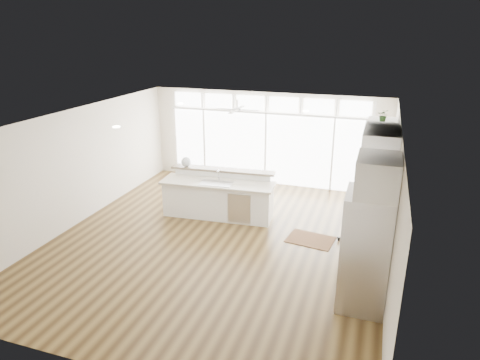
% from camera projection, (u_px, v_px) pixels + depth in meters
% --- Properties ---
extents(floor, '(7.00, 8.00, 0.02)m').
position_uv_depth(floor, '(218.00, 241.00, 9.42)').
color(floor, '#3B2912').
rests_on(floor, ground).
extents(ceiling, '(7.00, 8.00, 0.02)m').
position_uv_depth(ceiling, '(216.00, 119.00, 8.50)').
color(ceiling, silver).
rests_on(ceiling, wall_back).
extents(wall_back, '(7.00, 0.04, 2.70)m').
position_uv_depth(wall_back, '(267.00, 138.00, 12.53)').
color(wall_back, beige).
rests_on(wall_back, floor).
extents(wall_front, '(7.00, 0.04, 2.70)m').
position_uv_depth(wall_front, '(101.00, 286.00, 5.39)').
color(wall_front, beige).
rests_on(wall_front, floor).
extents(wall_left, '(0.04, 8.00, 2.70)m').
position_uv_depth(wall_left, '(78.00, 167.00, 10.00)').
color(wall_left, beige).
rests_on(wall_left, floor).
extents(wall_right, '(0.04, 8.00, 2.70)m').
position_uv_depth(wall_right, '(393.00, 203.00, 7.92)').
color(wall_right, beige).
rests_on(wall_right, floor).
extents(glass_wall, '(5.80, 0.06, 2.08)m').
position_uv_depth(glass_wall, '(266.00, 149.00, 12.58)').
color(glass_wall, white).
rests_on(glass_wall, wall_back).
extents(transom_row, '(5.90, 0.06, 0.40)m').
position_uv_depth(transom_row, '(267.00, 104.00, 12.13)').
color(transom_row, white).
rests_on(transom_row, wall_back).
extents(desk_window, '(0.04, 0.85, 0.85)m').
position_uv_depth(desk_window, '(392.00, 187.00, 8.13)').
color(desk_window, white).
rests_on(desk_window, wall_right).
extents(ceiling_fan, '(1.16, 1.16, 0.32)m').
position_uv_depth(ceiling_fan, '(237.00, 106.00, 11.23)').
color(ceiling_fan, silver).
rests_on(ceiling_fan, ceiling).
extents(recessed_lights, '(3.40, 3.00, 0.02)m').
position_uv_depth(recessed_lights, '(219.00, 118.00, 8.69)').
color(recessed_lights, white).
rests_on(recessed_lights, ceiling).
extents(oven_cabinet, '(0.64, 1.20, 2.50)m').
position_uv_depth(oven_cabinet, '(377.00, 176.00, 9.66)').
color(oven_cabinet, white).
rests_on(oven_cabinet, floor).
extents(desk_nook, '(0.72, 1.30, 0.76)m').
position_uv_depth(desk_nook, '(368.00, 240.00, 8.62)').
color(desk_nook, white).
rests_on(desk_nook, floor).
extents(upper_cabinets, '(0.64, 1.30, 0.64)m').
position_uv_depth(upper_cabinets, '(381.00, 146.00, 7.95)').
color(upper_cabinets, white).
rests_on(upper_cabinets, wall_right).
extents(refrigerator, '(0.76, 0.90, 2.00)m').
position_uv_depth(refrigerator, '(365.00, 251.00, 6.94)').
color(refrigerator, silver).
rests_on(refrigerator, floor).
extents(fridge_cabinet, '(0.64, 0.90, 0.60)m').
position_uv_depth(fridge_cabinet, '(378.00, 176.00, 6.49)').
color(fridge_cabinet, white).
rests_on(fridge_cabinet, wall_right).
extents(framed_photos, '(0.06, 0.22, 0.80)m').
position_uv_depth(framed_photos, '(391.00, 184.00, 8.73)').
color(framed_photos, black).
rests_on(framed_photos, wall_right).
extents(kitchen_island, '(2.83, 1.24, 1.10)m').
position_uv_depth(kitchen_island, '(218.00, 196.00, 10.44)').
color(kitchen_island, white).
rests_on(kitchen_island, floor).
extents(rug, '(1.09, 0.85, 0.01)m').
position_uv_depth(rug, '(310.00, 239.00, 9.44)').
color(rug, '#392012').
rests_on(rug, floor).
extents(office_chair, '(0.55, 0.51, 1.04)m').
position_uv_depth(office_chair, '(355.00, 221.00, 9.12)').
color(office_chair, black).
rests_on(office_chair, floor).
extents(fishbowl, '(0.27, 0.27, 0.25)m').
position_uv_depth(fishbowl, '(186.00, 162.00, 10.80)').
color(fishbowl, silver).
rests_on(fishbowl, kitchen_island).
extents(monitor, '(0.13, 0.48, 0.40)m').
position_uv_depth(monitor, '(366.00, 213.00, 8.45)').
color(monitor, black).
rests_on(monitor, desk_nook).
extents(keyboard, '(0.19, 0.36, 0.02)m').
position_uv_depth(keyboard, '(357.00, 221.00, 8.57)').
color(keyboard, silver).
rests_on(keyboard, desk_nook).
extents(potted_plant, '(0.28, 0.30, 0.21)m').
position_uv_depth(potted_plant, '(383.00, 117.00, 9.20)').
color(potted_plant, '#2E5524').
rests_on(potted_plant, oven_cabinet).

